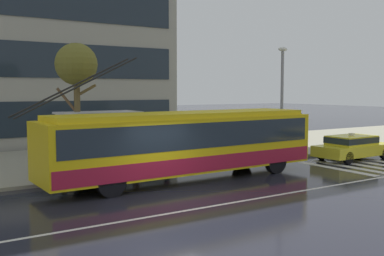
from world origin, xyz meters
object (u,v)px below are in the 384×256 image
object	(u,v)px
bus_shelter	(97,125)
taxi_ahead_of_bus	(353,146)
street_tree_bare	(76,67)
trolleybus	(186,142)
pedestrian_walking_past	(136,129)
pedestrian_at_shelter	(166,129)
street_lamp	(282,90)
pedestrian_approaching_curb	(64,148)

from	to	relation	value
bus_shelter	taxi_ahead_of_bus	bearing A→B (deg)	-18.20
taxi_ahead_of_bus	street_tree_bare	size ratio (longest dim) A/B	0.81
trolleybus	street_tree_bare	bearing A→B (deg)	128.79
bus_shelter	pedestrian_walking_past	world-z (taller)	bus_shelter
pedestrian_at_shelter	pedestrian_walking_past	size ratio (longest dim) A/B	1.01
taxi_ahead_of_bus	bus_shelter	world-z (taller)	bus_shelter
pedestrian_at_shelter	street_lamp	distance (m)	7.08
street_lamp	pedestrian_walking_past	bearing A→B (deg)	170.46
pedestrian_approaching_curb	street_lamp	size ratio (longest dim) A/B	0.29
trolleybus	taxi_ahead_of_bus	bearing A→B (deg)	-1.49
pedestrian_walking_past	trolleybus	bearing A→B (deg)	-86.48
trolleybus	bus_shelter	size ratio (longest dim) A/B	3.52
taxi_ahead_of_bus	pedestrian_walking_past	bearing A→B (deg)	157.27
bus_shelter	trolleybus	bearing A→B (deg)	-58.65
taxi_ahead_of_bus	street_tree_bare	world-z (taller)	street_tree_bare
trolleybus	pedestrian_approaching_curb	distance (m)	5.42
bus_shelter	pedestrian_at_shelter	bearing A→B (deg)	-3.63
pedestrian_approaching_curb	pedestrian_walking_past	distance (m)	3.65
bus_shelter	pedestrian_walking_past	size ratio (longest dim) A/B	1.80
street_tree_bare	pedestrian_approaching_curb	bearing A→B (deg)	-170.18
pedestrian_walking_past	street_tree_bare	world-z (taller)	street_tree_bare
trolleybus	street_tree_bare	distance (m)	5.93
pedestrian_approaching_curb	street_tree_bare	bearing A→B (deg)	9.82
trolleybus	pedestrian_at_shelter	bearing A→B (deg)	72.87
trolleybus	street_tree_bare	size ratio (longest dim) A/B	2.27
bus_shelter	street_tree_bare	size ratio (longest dim) A/B	0.65
bus_shelter	street_lamp	world-z (taller)	street_lamp
street_lamp	pedestrian_approaching_curb	bearing A→B (deg)	174.61
pedestrian_approaching_curb	bus_shelter	bearing A→B (deg)	0.35
pedestrian_walking_past	pedestrian_approaching_curb	bearing A→B (deg)	-175.85
pedestrian_walking_past	taxi_ahead_of_bus	bearing A→B (deg)	-22.73
pedestrian_approaching_curb	pedestrian_walking_past	size ratio (longest dim) A/B	0.84
bus_shelter	street_lamp	xyz separation A→B (m)	(10.21, -1.12, 1.59)
trolleybus	pedestrian_approaching_curb	bearing A→B (deg)	135.13
taxi_ahead_of_bus	bus_shelter	distance (m)	13.16
trolleybus	street_lamp	world-z (taller)	street_lamp
bus_shelter	street_lamp	bearing A→B (deg)	-6.23
taxi_ahead_of_bus	pedestrian_walking_past	xyz separation A→B (m)	(-10.36, 4.34, 1.05)
pedestrian_at_shelter	street_lamp	world-z (taller)	street_lamp
taxi_ahead_of_bus	pedestrian_at_shelter	distance (m)	9.85
taxi_ahead_of_bus	bus_shelter	bearing A→B (deg)	161.80
pedestrian_at_shelter	pedestrian_approaching_curb	size ratio (longest dim) A/B	1.20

